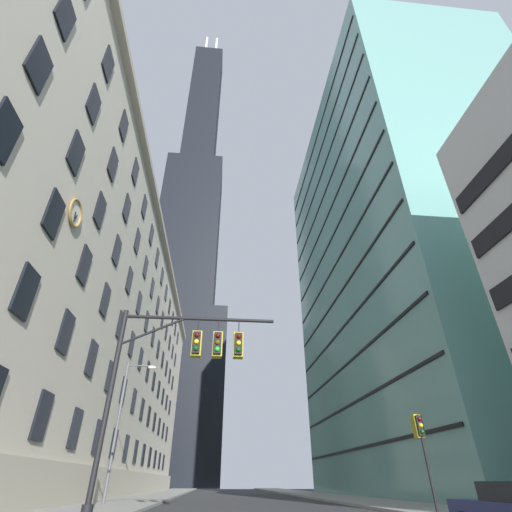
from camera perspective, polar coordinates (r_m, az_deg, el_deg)
The scene contains 6 objects.
station_building at distance 48.12m, azimuth -25.15°, elevation -12.50°, with size 15.38×74.66×29.33m.
dark_skyscraper at distance 124.40m, azimuth -10.85°, elevation -2.21°, with size 28.66×28.66×202.68m.
glass_office_midrise at distance 51.67m, azimuth 21.72°, elevation -0.71°, with size 19.11×37.61×51.67m.
traffic_signal_mast at distance 15.56m, azimuth -10.59°, elevation -15.50°, with size 6.42×0.63×7.28m.
traffic_light_near_right at distance 21.32m, azimuth 23.98°, elevation -23.56°, with size 0.40×0.63×3.98m.
street_lamppost at distance 27.84m, azimuth -19.85°, elevation -22.19°, with size 2.05×0.32×8.27m.
Camera 1 is at (-2.51, -12.10, 1.27)m, focal length 25.89 mm.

